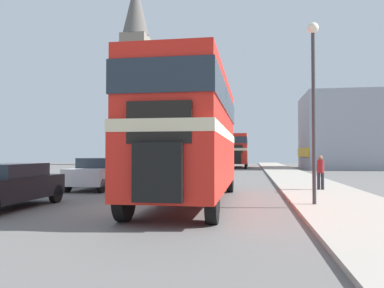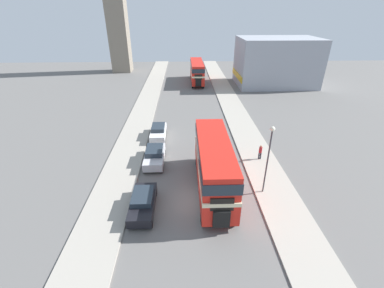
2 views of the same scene
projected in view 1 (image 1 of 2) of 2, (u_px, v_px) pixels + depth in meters
name	position (u px, v px, depth m)	size (l,w,h in m)	color
ground_plane	(134.00, 208.00, 11.84)	(120.00, 120.00, 0.00)	slate
sidewalk_right	(359.00, 212.00, 10.78)	(3.50, 120.00, 0.12)	#A8A093
double_decker_bus	(192.00, 129.00, 13.30)	(2.57, 9.96, 4.37)	red
bus_distant	(238.00, 148.00, 47.94)	(2.41, 10.84, 4.12)	red
car_parked_near	(6.00, 185.00, 11.71)	(1.72, 4.27, 1.42)	black
car_parked_mid	(100.00, 173.00, 18.38)	(1.82, 4.33, 1.53)	silver
car_parked_far	(133.00, 169.00, 23.88)	(1.68, 4.23, 1.46)	white
pedestrian_walking	(321.00, 170.00, 16.86)	(0.31, 0.31, 1.53)	#282833
street_lamp	(313.00, 85.00, 12.04)	(0.36, 0.36, 5.86)	#38383D
church_tower	(135.00, 69.00, 62.00)	(4.38, 4.38, 30.97)	gray
shop_building_block	(368.00, 131.00, 43.57)	(14.81, 9.86, 8.72)	#999EA8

